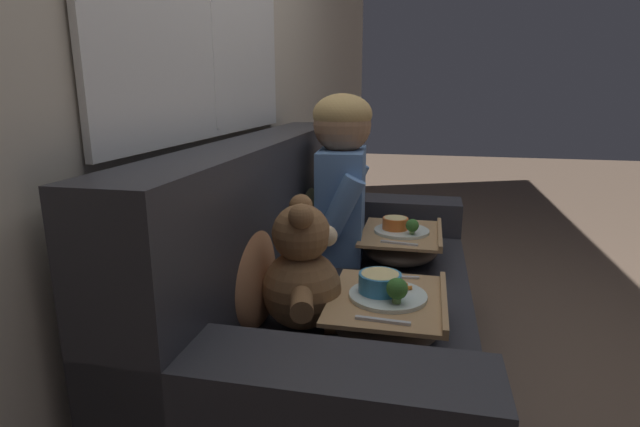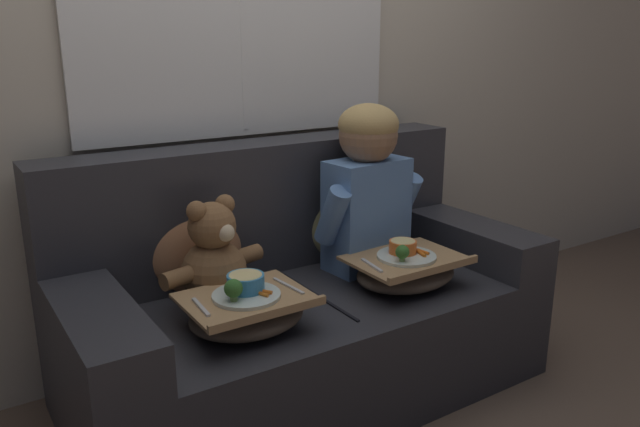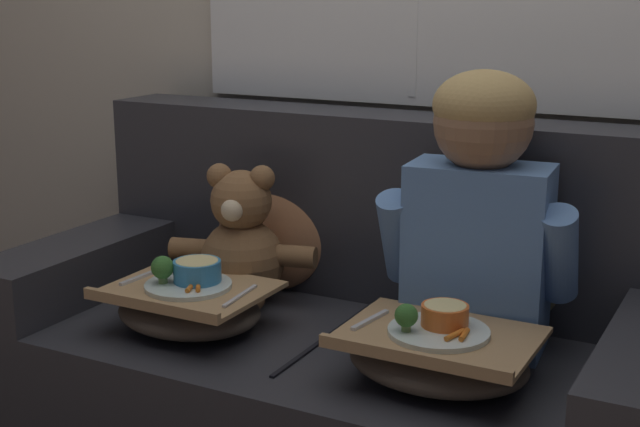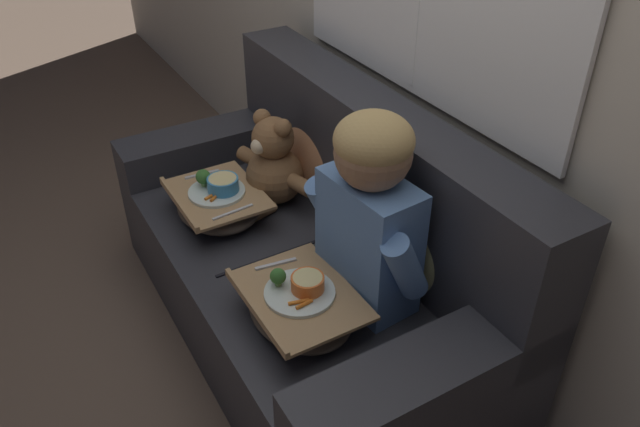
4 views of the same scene
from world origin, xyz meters
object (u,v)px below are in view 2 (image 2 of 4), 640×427
(throw_pillow_behind_child, at_px, (343,214))
(lap_tray_child, at_px, (406,270))
(child_figure, at_px, (368,180))
(throw_pillow_behind_teddy, at_px, (195,241))
(teddy_bear, at_px, (215,260))
(couch, at_px, (297,305))
(lap_tray_teddy, at_px, (247,310))

(throw_pillow_behind_child, bearing_deg, lap_tray_child, -90.07)
(child_figure, bearing_deg, throw_pillow_behind_child, 90.04)
(throw_pillow_behind_teddy, height_order, teddy_bear, same)
(couch, distance_m, child_figure, 0.57)
(throw_pillow_behind_teddy, bearing_deg, teddy_bear, -89.56)
(throw_pillow_behind_teddy, xyz_separation_m, lap_tray_teddy, (-0.00, -0.43, -0.12))
(throw_pillow_behind_teddy, distance_m, teddy_bear, 0.18)
(lap_tray_child, distance_m, lap_tray_teddy, 0.68)
(throw_pillow_behind_child, height_order, throw_pillow_behind_teddy, same)
(throw_pillow_behind_child, distance_m, lap_tray_child, 0.44)
(lap_tray_teddy, bearing_deg, couch, 36.05)
(couch, height_order, lap_tray_child, couch)
(lap_tray_teddy, bearing_deg, child_figure, 20.47)
(lap_tray_teddy, bearing_deg, lap_tray_child, -0.04)
(couch, xyz_separation_m, throw_pillow_behind_teddy, (-0.34, 0.18, 0.28))
(lap_tray_teddy, bearing_deg, teddy_bear, 89.66)
(couch, xyz_separation_m, throw_pillow_behind_child, (0.34, 0.18, 0.28))
(throw_pillow_behind_child, height_order, teddy_bear, same)
(couch, xyz_separation_m, child_figure, (0.34, 0.01, 0.46))
(throw_pillow_behind_teddy, xyz_separation_m, teddy_bear, (0.00, -0.18, -0.02))
(couch, distance_m, throw_pillow_behind_child, 0.47)
(throw_pillow_behind_child, distance_m, child_figure, 0.25)
(child_figure, distance_m, teddy_bear, 0.71)
(throw_pillow_behind_teddy, relative_size, lap_tray_child, 0.96)
(throw_pillow_behind_teddy, height_order, lap_tray_teddy, throw_pillow_behind_teddy)
(child_figure, distance_m, lap_tray_teddy, 0.79)
(teddy_bear, distance_m, lap_tray_child, 0.73)
(throw_pillow_behind_child, distance_m, lap_tray_teddy, 0.81)
(throw_pillow_behind_child, bearing_deg, throw_pillow_behind_teddy, 180.00)
(throw_pillow_behind_teddy, height_order, lap_tray_child, throw_pillow_behind_teddy)
(lap_tray_child, bearing_deg, lap_tray_teddy, 179.96)
(throw_pillow_behind_teddy, bearing_deg, throw_pillow_behind_child, 0.00)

